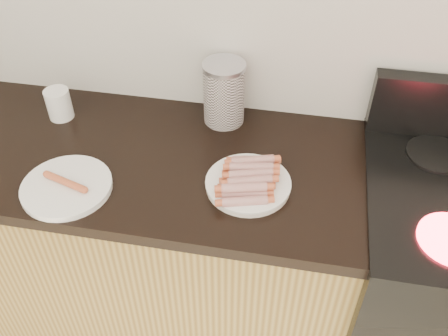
% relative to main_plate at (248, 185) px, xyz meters
% --- Properties ---
extents(cabinet_base, '(2.20, 0.59, 0.86)m').
position_rel_main_plate_xyz_m(cabinet_base, '(-0.76, 0.08, -0.48)').
color(cabinet_base, olive).
rests_on(cabinet_base, floor).
extents(counter_slab, '(2.20, 0.62, 0.04)m').
position_rel_main_plate_xyz_m(counter_slab, '(-0.76, 0.08, -0.03)').
color(counter_slab, black).
rests_on(counter_slab, cabinet_base).
extents(burner_far_left, '(0.18, 0.18, 0.01)m').
position_rel_main_plate_xyz_m(burner_far_left, '(0.55, 0.23, 0.01)').
color(burner_far_left, black).
rests_on(burner_far_left, stove).
extents(main_plate, '(0.31, 0.31, 0.02)m').
position_rel_main_plate_xyz_m(main_plate, '(0.00, 0.00, 0.00)').
color(main_plate, white).
rests_on(main_plate, counter_slab).
extents(side_plate, '(0.33, 0.33, 0.02)m').
position_rel_main_plate_xyz_m(side_plate, '(-0.51, -0.10, 0.00)').
color(side_plate, silver).
rests_on(side_plate, counter_slab).
extents(hotdog_pile, '(0.13, 0.23, 0.05)m').
position_rel_main_plate_xyz_m(hotdog_pile, '(0.00, 0.00, 0.03)').
color(hotdog_pile, '#974839').
rests_on(hotdog_pile, main_plate).
extents(plain_sausages, '(0.14, 0.06, 0.02)m').
position_rel_main_plate_xyz_m(plain_sausages, '(-0.51, -0.10, 0.02)').
color(plain_sausages, '#C56641').
rests_on(plain_sausages, side_plate).
extents(canister, '(0.14, 0.14, 0.21)m').
position_rel_main_plate_xyz_m(canister, '(-0.13, 0.31, 0.10)').
color(canister, white).
rests_on(canister, counter_slab).
extents(mug, '(0.10, 0.10, 0.10)m').
position_rel_main_plate_xyz_m(mug, '(-0.67, 0.22, 0.04)').
color(mug, white).
rests_on(mug, counter_slab).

